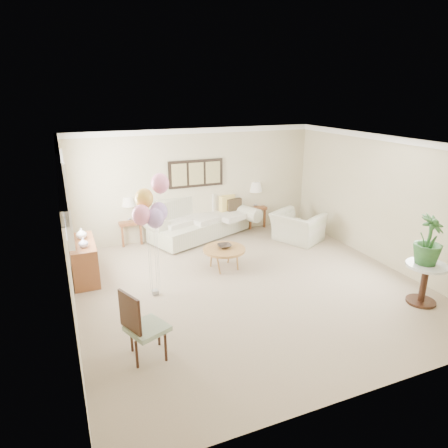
% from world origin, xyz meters
% --- Properties ---
extents(ground_plane, '(6.00, 6.00, 0.00)m').
position_xyz_m(ground_plane, '(0.00, 0.00, 0.00)').
color(ground_plane, tan).
extents(room_shell, '(6.04, 6.04, 2.60)m').
position_xyz_m(room_shell, '(-0.11, 0.09, 1.63)').
color(room_shell, beige).
rests_on(room_shell, ground).
extents(wall_art_triptych, '(1.35, 0.06, 0.65)m').
position_xyz_m(wall_art_triptych, '(0.00, 2.96, 1.55)').
color(wall_art_triptych, black).
rests_on(wall_art_triptych, ground).
extents(sofa, '(3.04, 1.87, 0.99)m').
position_xyz_m(sofa, '(0.02, 2.88, 0.39)').
color(sofa, beige).
rests_on(sofa, ground).
extents(end_table_left, '(0.53, 0.48, 0.57)m').
position_xyz_m(end_table_left, '(-1.63, 3.04, 0.48)').
color(end_table_left, brown).
rests_on(end_table_left, ground).
extents(end_table_right, '(0.51, 0.46, 0.56)m').
position_xyz_m(end_table_right, '(1.62, 3.04, 0.47)').
color(end_table_right, brown).
rests_on(end_table_right, ground).
extents(lamp_left, '(0.32, 0.32, 0.56)m').
position_xyz_m(lamp_left, '(-1.63, 3.04, 1.00)').
color(lamp_left, gray).
rests_on(lamp_left, end_table_left).
extents(lamp_right, '(0.37, 0.37, 0.65)m').
position_xyz_m(lamp_right, '(1.62, 3.04, 1.05)').
color(lamp_right, gray).
rests_on(lamp_right, end_table_right).
extents(coffee_table, '(0.85, 0.85, 0.43)m').
position_xyz_m(coffee_table, '(-0.14, 0.89, 0.40)').
color(coffee_table, '#A77343').
rests_on(coffee_table, ground).
extents(decor_bowl, '(0.29, 0.29, 0.07)m').
position_xyz_m(decor_bowl, '(-0.12, 0.92, 0.47)').
color(decor_bowl, '#2E251E').
rests_on(decor_bowl, coffee_table).
extents(armchair, '(1.30, 1.36, 0.69)m').
position_xyz_m(armchair, '(2.07, 1.68, 0.35)').
color(armchair, beige).
rests_on(armchair, ground).
extents(side_table, '(0.65, 0.65, 0.71)m').
position_xyz_m(side_table, '(2.42, -1.66, 0.53)').
color(side_table, silver).
rests_on(side_table, ground).
extents(potted_plant, '(0.58, 0.58, 0.82)m').
position_xyz_m(potted_plant, '(2.42, -1.62, 1.12)').
color(potted_plant, '#284E26').
rests_on(potted_plant, side_table).
extents(accent_chair, '(0.63, 0.62, 0.97)m').
position_xyz_m(accent_chair, '(-2.22, -1.32, 0.50)').
color(accent_chair, gray).
rests_on(accent_chair, ground).
extents(credenza, '(0.46, 1.20, 0.74)m').
position_xyz_m(credenza, '(-2.76, 1.50, 0.37)').
color(credenza, brown).
rests_on(credenza, ground).
extents(vase_white, '(0.18, 0.18, 0.18)m').
position_xyz_m(vase_white, '(-2.74, 1.20, 0.83)').
color(vase_white, silver).
rests_on(vase_white, credenza).
extents(vase_sage, '(0.23, 0.23, 0.21)m').
position_xyz_m(vase_sage, '(-2.74, 1.69, 0.84)').
color(vase_sage, silver).
rests_on(vase_sage, credenza).
extents(balloon_cluster, '(0.68, 0.53, 2.13)m').
position_xyz_m(balloon_cluster, '(-1.65, 0.32, 1.62)').
color(balloon_cluster, gray).
rests_on(balloon_cluster, ground).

